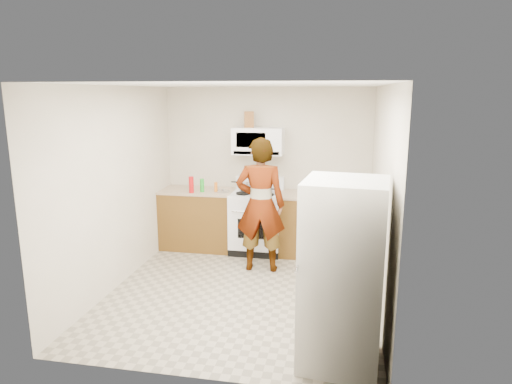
% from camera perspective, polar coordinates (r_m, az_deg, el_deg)
% --- Properties ---
extents(floor, '(3.60, 3.60, 0.00)m').
position_cam_1_polar(floor, '(5.81, -1.66, -12.26)').
color(floor, gray).
rests_on(floor, ground).
extents(back_wall, '(3.20, 0.02, 2.50)m').
position_cam_1_polar(back_wall, '(7.13, 1.34, 2.94)').
color(back_wall, beige).
rests_on(back_wall, floor).
extents(right_wall, '(0.02, 3.60, 2.50)m').
position_cam_1_polar(right_wall, '(5.30, 15.29, -0.82)').
color(right_wall, beige).
rests_on(right_wall, floor).
extents(cabinet_left, '(1.12, 0.62, 0.90)m').
position_cam_1_polar(cabinet_left, '(7.26, -7.22, -3.45)').
color(cabinet_left, brown).
rests_on(cabinet_left, floor).
extents(counter_left, '(1.14, 0.64, 0.03)m').
position_cam_1_polar(counter_left, '(7.15, -7.32, 0.15)').
color(counter_left, tan).
rests_on(counter_left, cabinet_left).
extents(cabinet_right, '(0.80, 0.62, 0.90)m').
position_cam_1_polar(cabinet_right, '(6.94, 6.46, -4.18)').
color(cabinet_right, brown).
rests_on(cabinet_right, floor).
extents(counter_right, '(0.82, 0.64, 0.03)m').
position_cam_1_polar(counter_right, '(6.82, 6.56, -0.41)').
color(counter_right, tan).
rests_on(counter_right, cabinet_right).
extents(gas_range, '(0.76, 0.65, 1.13)m').
position_cam_1_polar(gas_range, '(7.02, 0.09, -3.61)').
color(gas_range, white).
rests_on(gas_range, floor).
extents(microwave, '(0.76, 0.38, 0.40)m').
position_cam_1_polar(microwave, '(6.91, 0.29, 6.41)').
color(microwave, white).
rests_on(microwave, back_wall).
extents(person, '(0.71, 0.49, 1.84)m').
position_cam_1_polar(person, '(6.18, 0.56, -1.64)').
color(person, tan).
rests_on(person, floor).
extents(fridge, '(0.77, 0.77, 1.70)m').
position_cam_1_polar(fridge, '(4.15, 10.78, -10.07)').
color(fridge, white).
rests_on(fridge, floor).
extents(kettle, '(0.21, 0.21, 0.21)m').
position_cam_1_polar(kettle, '(7.00, 7.90, 0.89)').
color(kettle, white).
rests_on(kettle, counter_right).
extents(jug, '(0.17, 0.17, 0.24)m').
position_cam_1_polar(jug, '(6.91, -0.90, 9.06)').
color(jug, brown).
rests_on(jug, microwave).
extents(saucepan, '(0.26, 0.26, 0.12)m').
position_cam_1_polar(saucepan, '(7.07, -1.26, 0.91)').
color(saucepan, silver).
rests_on(saucepan, gas_range).
extents(tray, '(0.29, 0.23, 0.05)m').
position_cam_1_polar(tray, '(6.79, 1.44, -0.09)').
color(tray, white).
rests_on(tray, gas_range).
extents(bottle_spray, '(0.08, 0.08, 0.25)m').
position_cam_1_polar(bottle_spray, '(6.92, -8.09, 0.91)').
color(bottle_spray, '#B50D10').
rests_on(bottle_spray, counter_left).
extents(bottle_hot_sauce, '(0.06, 0.06, 0.15)m').
position_cam_1_polar(bottle_hot_sauce, '(6.94, -5.04, 0.62)').
color(bottle_hot_sauce, orange).
rests_on(bottle_hot_sauce, counter_left).
extents(bottle_green_cap, '(0.06, 0.06, 0.20)m').
position_cam_1_polar(bottle_green_cap, '(6.96, -6.76, 0.83)').
color(bottle_green_cap, '#1C9A23').
rests_on(bottle_green_cap, counter_left).
extents(pot_lid, '(0.24, 0.24, 0.01)m').
position_cam_1_polar(pot_lid, '(6.96, -4.21, 0.09)').
color(pot_lid, silver).
rests_on(pot_lid, counter_left).
extents(broom, '(0.19, 0.18, 1.15)m').
position_cam_1_polar(broom, '(6.29, 14.06, -5.01)').
color(broom, white).
rests_on(broom, floor).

